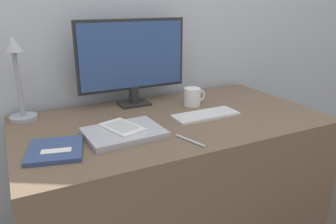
% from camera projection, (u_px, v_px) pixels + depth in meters
% --- Properties ---
extents(wall_back, '(3.60, 0.05, 2.40)m').
position_uv_depth(wall_back, '(134.00, 4.00, 1.68)').
color(wall_back, '#B2BCC6').
rests_on(wall_back, ground_plane).
extents(desk, '(1.36, 0.75, 0.71)m').
position_uv_depth(desk, '(172.00, 187.00, 1.60)').
color(desk, brown).
rests_on(desk, ground_plane).
extents(monitor, '(0.55, 0.11, 0.43)m').
position_uv_depth(monitor, '(132.00, 59.00, 1.60)').
color(monitor, '#262626').
rests_on(monitor, desk).
extents(keyboard, '(0.31, 0.12, 0.01)m').
position_uv_depth(keyboard, '(206.00, 115.00, 1.51)').
color(keyboard, silver).
rests_on(keyboard, desk).
extents(laptop, '(0.31, 0.24, 0.02)m').
position_uv_depth(laptop, '(124.00, 133.00, 1.29)').
color(laptop, '#A3A3A8').
rests_on(laptop, desk).
extents(ereader, '(0.16, 0.20, 0.01)m').
position_uv_depth(ereader, '(122.00, 127.00, 1.30)').
color(ereader, white).
rests_on(ereader, laptop).
extents(desk_lamp, '(0.12, 0.12, 0.37)m').
position_uv_depth(desk_lamp, '(17.00, 75.00, 1.40)').
color(desk_lamp, '#999EA8').
rests_on(desk_lamp, desk).
extents(notebook, '(0.23, 0.24, 0.02)m').
position_uv_depth(notebook, '(55.00, 150.00, 1.15)').
color(notebook, '#334775').
rests_on(notebook, desk).
extents(coffee_mug, '(0.12, 0.08, 0.09)m').
position_uv_depth(coffee_mug, '(193.00, 97.00, 1.66)').
color(coffee_mug, white).
rests_on(coffee_mug, desk).
extents(pen, '(0.05, 0.14, 0.01)m').
position_uv_depth(pen, '(190.00, 141.00, 1.24)').
color(pen, silver).
rests_on(pen, desk).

